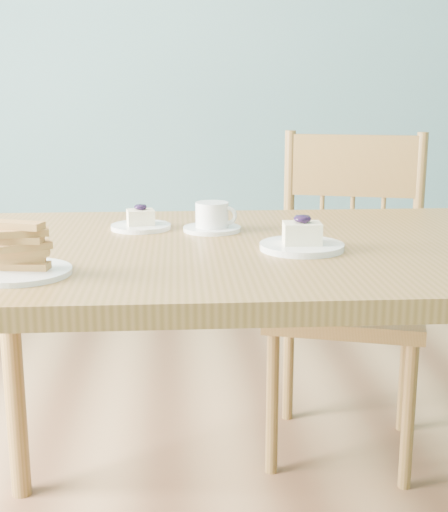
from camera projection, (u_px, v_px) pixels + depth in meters
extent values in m
cube|color=#68989C|center=(199.00, 52.00, 3.76)|extent=(5.00, 0.01, 2.70)
cube|color=brown|center=(284.00, 253.00, 1.59)|extent=(1.56, 0.90, 0.04)
cylinder|color=brown|center=(13.00, 369.00, 2.01)|extent=(0.06, 0.06, 0.78)
cube|color=brown|center=(346.00, 311.00, 2.25)|extent=(0.58, 0.56, 0.04)
cylinder|color=brown|center=(272.00, 404.00, 2.17)|extent=(0.04, 0.04, 0.46)
cylinder|color=brown|center=(408.00, 416.00, 2.08)|extent=(0.04, 0.04, 0.46)
cylinder|color=brown|center=(289.00, 358.00, 2.53)|extent=(0.04, 0.04, 0.46)
cylinder|color=brown|center=(405.00, 368.00, 2.44)|extent=(0.04, 0.04, 0.46)
cylinder|color=brown|center=(289.00, 209.00, 2.42)|extent=(0.04, 0.04, 0.53)
cylinder|color=brown|center=(418.00, 213.00, 2.33)|extent=(0.04, 0.04, 0.53)
cube|color=brown|center=(354.00, 166.00, 2.34)|extent=(0.39, 0.14, 0.20)
cylinder|color=brown|center=(321.00, 241.00, 2.42)|extent=(0.02, 0.02, 0.31)
cylinder|color=brown|center=(351.00, 242.00, 2.40)|extent=(0.02, 0.02, 0.31)
cylinder|color=brown|center=(382.00, 243.00, 2.38)|extent=(0.02, 0.02, 0.31)
cylinder|color=silver|center=(302.00, 247.00, 1.53)|extent=(0.18, 0.18, 0.01)
cube|color=beige|center=(302.00, 233.00, 1.52)|extent=(0.08, 0.07, 0.05)
ellipsoid|color=black|center=(302.00, 219.00, 1.51)|extent=(0.04, 0.04, 0.02)
sphere|color=black|center=(307.00, 219.00, 1.52)|extent=(0.02, 0.02, 0.02)
sphere|color=black|center=(298.00, 218.00, 1.52)|extent=(0.02, 0.02, 0.02)
sphere|color=black|center=(305.00, 220.00, 1.50)|extent=(0.02, 0.02, 0.02)
cylinder|color=silver|center=(141.00, 227.00, 1.75)|extent=(0.15, 0.15, 0.01)
cube|color=beige|center=(141.00, 217.00, 1.74)|extent=(0.07, 0.06, 0.04)
ellipsoid|color=black|center=(140.00, 207.00, 1.74)|extent=(0.03, 0.03, 0.01)
sphere|color=black|center=(144.00, 207.00, 1.74)|extent=(0.01, 0.01, 0.01)
sphere|color=black|center=(137.00, 207.00, 1.74)|extent=(0.01, 0.01, 0.01)
sphere|color=black|center=(141.00, 208.00, 1.73)|extent=(0.01, 0.01, 0.01)
cylinder|color=silver|center=(212.00, 229.00, 1.73)|extent=(0.14, 0.14, 0.01)
cylinder|color=silver|center=(212.00, 215.00, 1.72)|extent=(0.10, 0.10, 0.06)
cylinder|color=olive|center=(212.00, 205.00, 1.71)|extent=(0.07, 0.07, 0.00)
torus|color=silver|center=(228.00, 215.00, 1.71)|extent=(0.05, 0.03, 0.05)
cylinder|color=silver|center=(20.00, 272.00, 1.32)|extent=(0.19, 0.19, 0.01)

